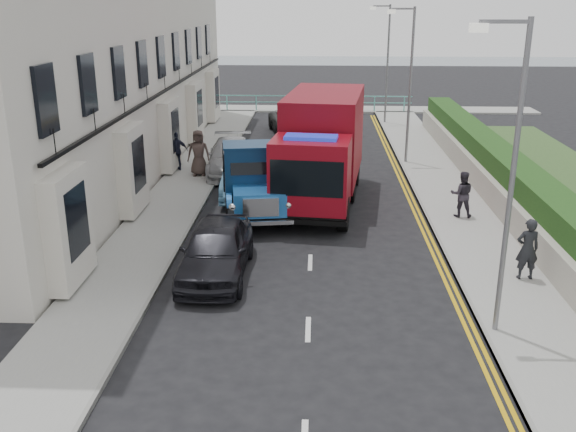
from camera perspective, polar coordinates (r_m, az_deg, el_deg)
The scene contains 22 objects.
ground at distance 16.99m, azimuth 1.90°, elevation -6.79°, with size 120.00×120.00×0.00m, color black.
pavement_west at distance 25.94m, azimuth -9.39°, elevation 2.26°, with size 2.40×38.00×0.12m, color gray.
pavement_east at distance 25.91m, azimuth 13.99°, elevation 1.93°, with size 2.60×38.00×0.12m, color gray.
promenade at distance 44.92m, azimuth 2.42°, elevation 9.47°, with size 30.00×2.50×0.12m, color gray.
sea_plane at distance 75.68m, azimuth 2.54°, elevation 13.23°, with size 120.00×120.00×0.00m, color slate.
terrace_west at distance 29.91m, azimuth -16.96°, elevation 17.72°, with size 6.31×30.20×14.25m.
garden_east at distance 26.14m, azimuth 18.25°, elevation 3.59°, with size 1.45×28.00×1.75m.
seafront_railing at distance 44.05m, azimuth 2.42°, elevation 9.97°, with size 13.00×0.08×1.11m.
lamp_near at distance 14.32m, azimuth 18.97°, elevation 4.29°, with size 1.23×0.18×7.00m.
lamp_mid at distance 29.79m, azimuth 10.61°, elevation 12.06°, with size 1.23×0.18×7.00m.
lamp_far at distance 39.67m, azimuth 8.68°, elevation 13.77°, with size 1.23×0.18×7.00m.
bedford_lorry at distance 22.28m, azimuth -2.81°, elevation 2.83°, with size 2.99×5.81×2.64m.
red_lorry at distance 23.87m, azimuth 3.01°, elevation 6.18°, with size 3.48×7.88×4.00m.
parked_car_front at distance 17.81m, azimuth -6.43°, elevation -3.00°, with size 1.79×4.45×1.52m, color black.
parked_car_mid at distance 25.11m, azimuth -3.76°, elevation 3.56°, with size 1.58×4.54×1.50m, color #5E9BC9.
parked_car_rear at distance 28.36m, azimuth -5.07°, elevation 5.24°, with size 2.02×4.97×1.44m, color #ADAEB2.
seafront_car_left at distance 36.66m, azimuth 0.60°, elevation 8.50°, with size 2.57×5.58×1.55m, color black.
seafront_car_right at distance 36.53m, azimuth 3.16°, elevation 8.37°, with size 1.73×4.31×1.47m, color #B4B5BA.
pedestrian_east_near at distance 18.33m, azimuth 20.51°, elevation -2.76°, with size 0.62×0.41×1.71m, color black.
pedestrian_east_far at distance 22.92m, azimuth 15.20°, elevation 1.89°, with size 0.78×0.61×1.61m, color #2D2932.
pedestrian_west_near at distance 28.67m, azimuth -9.88°, elevation 5.71°, with size 1.00×0.42×1.71m, color black.
pedestrian_west_far at distance 27.65m, azimuth -7.96°, elevation 5.58°, with size 0.95×0.62×1.95m, color #3E312D.
Camera 1 is at (0.13, -15.32, 7.34)m, focal length 40.00 mm.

